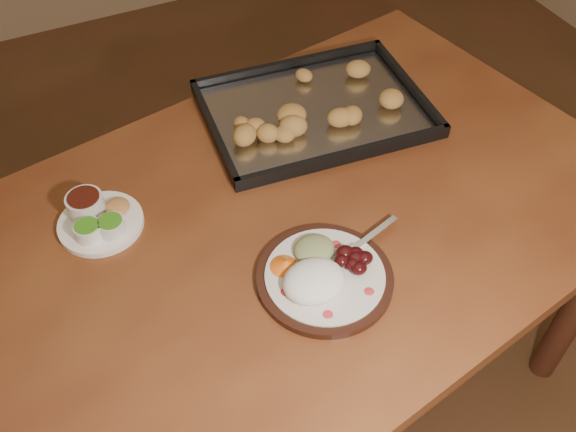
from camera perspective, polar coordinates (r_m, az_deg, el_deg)
ground at (r=2.02m, az=-0.31°, el=-9.59°), size 4.00×4.00×0.00m
dining_table at (r=1.34m, az=-1.09°, el=-3.50°), size 1.64×1.17×0.75m
dinner_plate at (r=1.17m, az=3.05°, el=-5.21°), size 0.32×0.25×0.06m
condiment_saucer at (r=1.31m, az=-16.61°, el=-0.17°), size 0.17×0.17×0.06m
baking_tray at (r=1.51m, az=2.39°, el=9.58°), size 0.53×0.41×0.05m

